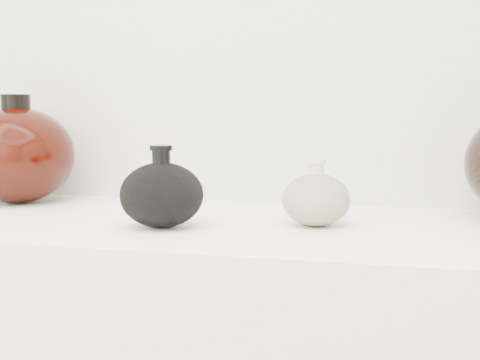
# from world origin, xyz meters

# --- Properties ---
(black_gourd_vase) EXTENTS (0.16, 0.16, 0.13)m
(black_gourd_vase) POSITION_xyz_m (-0.10, 0.88, 0.95)
(black_gourd_vase) COLOR black
(black_gourd_vase) RESTS_ON display_counter
(cream_gourd_vase) EXTENTS (0.13, 0.13, 0.11)m
(cream_gourd_vase) POSITION_xyz_m (0.13, 0.95, 0.94)
(cream_gourd_vase) COLOR #C1B899
(cream_gourd_vase) RESTS_ON display_counter
(left_round_pot) EXTENTS (0.23, 0.23, 0.22)m
(left_round_pot) POSITION_xyz_m (-0.48, 1.07, 1.00)
(left_round_pot) COLOR black
(left_round_pot) RESTS_ON display_counter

